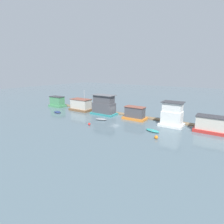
{
  "coord_description": "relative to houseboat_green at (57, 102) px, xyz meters",
  "views": [
    {
      "loc": [
        24.28,
        -37.63,
        11.86
      ],
      "look_at": [
        0.0,
        -1.0,
        1.4
      ],
      "focal_mm": 28.0,
      "sensor_mm": 36.0,
      "label": 1
    }
  ],
  "objects": [
    {
      "name": "ground_plane",
      "position": [
        22.96,
        -0.31,
        -1.6
      ],
      "size": [
        200.0,
        200.0,
        0.0
      ],
      "primitive_type": "plane",
      "color": "slate"
    },
    {
      "name": "dock_walkway",
      "position": [
        22.96,
        2.82,
        -1.45
      ],
      "size": [
        59.6,
        1.6,
        0.3
      ],
      "primitive_type": "cube",
      "color": "#846B4C",
      "rests_on": "ground_plane"
    },
    {
      "name": "houseboat_green",
      "position": [
        0.0,
        0.0,
        0.0
      ],
      "size": [
        5.59,
        3.24,
        3.47
      ],
      "color": "#4C9360",
      "rests_on": "ground_plane"
    },
    {
      "name": "houseboat_brown",
      "position": [
        10.66,
        0.2,
        0.06
      ],
      "size": [
        6.84,
        4.06,
        6.31
      ],
      "color": "brown",
      "rests_on": "ground_plane"
    },
    {
      "name": "houseboat_teal",
      "position": [
        19.31,
        0.1,
        0.87
      ],
      "size": [
        7.05,
        3.8,
        5.45
      ],
      "color": "teal",
      "rests_on": "ground_plane"
    },
    {
      "name": "houseboat_orange",
      "position": [
        28.74,
        0.19,
        -0.14
      ],
      "size": [
        5.72,
        3.25,
        3.22
      ],
      "color": "orange",
      "rests_on": "ground_plane"
    },
    {
      "name": "houseboat_white",
      "position": [
        37.83,
        -0.07,
        0.85
      ],
      "size": [
        5.0,
        3.98,
        5.34
      ],
      "color": "white",
      "rests_on": "ground_plane"
    },
    {
      "name": "houseboat_red",
      "position": [
        46.02,
        0.14,
        -0.08
      ],
      "size": [
        7.4,
        3.67,
        3.22
      ],
      "color": "red",
      "rests_on": "ground_plane"
    },
    {
      "name": "dinghy_navy",
      "position": [
        7.01,
        -5.85,
        -1.38
      ],
      "size": [
        3.07,
        2.03,
        0.45
      ],
      "color": "navy",
      "rests_on": "ground_plane"
    },
    {
      "name": "dinghy_grey",
      "position": [
        22.29,
        -5.15,
        -1.34
      ],
      "size": [
        3.04,
        1.87,
        0.53
      ],
      "color": "gray",
      "rests_on": "ground_plane"
    },
    {
      "name": "dinghy_teal",
      "position": [
        35.76,
        -6.03,
        -1.38
      ],
      "size": [
        3.17,
        1.84,
        0.44
      ],
      "color": "teal",
      "rests_on": "ground_plane"
    },
    {
      "name": "mooring_post_far_right",
      "position": [
        17.22,
        1.77,
        -0.94
      ],
      "size": [
        0.21,
        0.21,
        1.33
      ],
      "primitive_type": "cylinder",
      "color": "brown",
      "rests_on": "ground_plane"
    },
    {
      "name": "buoy_orange",
      "position": [
        37.7,
        -9.32,
        -1.28
      ],
      "size": [
        0.64,
        0.64,
        0.64
      ],
      "primitive_type": "sphere",
      "color": "orange",
      "rests_on": "ground_plane"
    },
    {
      "name": "buoy_red",
      "position": [
        22.53,
        -9.81,
        -1.32
      ],
      "size": [
        0.57,
        0.57,
        0.57
      ],
      "primitive_type": "sphere",
      "color": "red",
      "rests_on": "ground_plane"
    }
  ]
}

